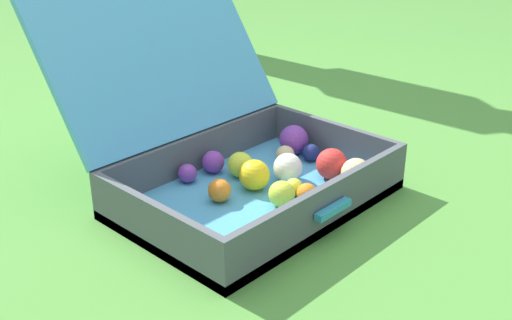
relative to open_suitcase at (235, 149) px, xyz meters
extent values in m
plane|color=#4C8C38|center=(0.05, -0.13, -0.11)|extent=(16.00, 16.00, 0.00)
cube|color=#4799C6|center=(-0.02, -0.09, -0.10)|extent=(0.64, 0.44, 0.03)
cube|color=#4C5156|center=(-0.33, -0.09, -0.05)|extent=(0.02, 0.44, 0.12)
cube|color=#4C5156|center=(0.29, -0.09, -0.05)|extent=(0.02, 0.44, 0.12)
cube|color=#4C5156|center=(-0.02, -0.30, -0.05)|extent=(0.60, 0.02, 0.12)
cube|color=#4C5156|center=(-0.02, 0.12, -0.05)|extent=(0.60, 0.02, 0.12)
cube|color=#4799C6|center=(-0.02, 0.25, 0.20)|extent=(0.64, 0.26, 0.37)
cube|color=teal|center=(-0.02, -0.32, -0.04)|extent=(0.11, 0.02, 0.02)
sphere|color=#CCDB38|center=(-0.02, -0.18, -0.05)|extent=(0.06, 0.06, 0.06)
sphere|color=yellow|center=(0.00, -0.07, -0.05)|extent=(0.08, 0.08, 0.08)
sphere|color=purple|center=(-0.09, 0.08, -0.06)|extent=(0.05, 0.05, 0.05)
sphere|color=#D1B784|center=(0.16, -0.03, -0.06)|extent=(0.05, 0.05, 0.05)
sphere|color=red|center=(0.17, -0.17, -0.04)|extent=(0.08, 0.08, 0.08)
sphere|color=#CCDB38|center=(0.02, 0.00, -0.05)|extent=(0.07, 0.07, 0.07)
sphere|color=#CCDB38|center=(0.04, -0.16, -0.06)|extent=(0.04, 0.04, 0.04)
sphere|color=purple|center=(-0.01, 0.07, -0.06)|extent=(0.06, 0.06, 0.06)
sphere|color=purple|center=(0.23, 0.00, -0.04)|extent=(0.08, 0.08, 0.08)
sphere|color=orange|center=(0.03, -0.21, -0.06)|extent=(0.05, 0.05, 0.05)
sphere|color=white|center=(0.09, -0.10, -0.05)|extent=(0.07, 0.07, 0.07)
sphere|color=navy|center=(0.22, -0.07, -0.06)|extent=(0.05, 0.05, 0.05)
sphere|color=#D1B784|center=(0.17, -0.25, -0.05)|extent=(0.08, 0.08, 0.08)
sphere|color=orange|center=(-0.11, -0.05, -0.06)|extent=(0.06, 0.06, 0.06)
camera|label=1|loc=(-1.01, -1.03, 0.63)|focal=44.20mm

